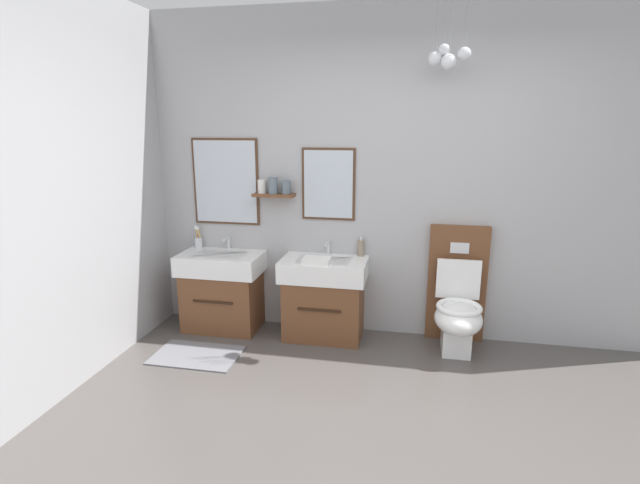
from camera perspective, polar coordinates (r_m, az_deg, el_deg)
name	(u,v)px	position (r m, az deg, el deg)	size (l,w,h in m)	color
ground_plane	(387,483)	(2.86, 8.04, -26.70)	(5.84, 5.09, 0.10)	#4C4744
wall_back	(405,177)	(4.08, 10.13, 7.62)	(4.64, 0.42, 2.75)	#A8A8AA
bath_mat	(197,355)	(4.05, -14.54, -12.98)	(0.68, 0.44, 0.01)	slate
vanity_sink_left	(223,289)	(4.40, -11.55, -5.55)	(0.72, 0.47, 0.70)	brown
tap_on_left_sink	(228,241)	(4.43, -10.99, 0.08)	(0.03, 0.13, 0.11)	silver
vanity_sink_right	(324,296)	(4.14, 0.50, -6.51)	(0.72, 0.47, 0.70)	brown
tap_on_right_sink	(328,246)	(4.17, 0.93, -0.52)	(0.03, 0.13, 0.11)	silver
toilet	(457,305)	(4.08, 16.10, -7.21)	(0.48, 0.63, 1.00)	brown
toothbrush_cup	(198,242)	(4.53, -14.34, 0.05)	(0.07, 0.07, 0.21)	silver
soap_dispenser	(361,248)	(4.13, 4.92, -0.67)	(0.06, 0.06, 0.18)	gray
folded_hand_towel	(316,261)	(3.91, -0.43, -2.23)	(0.22, 0.16, 0.04)	white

